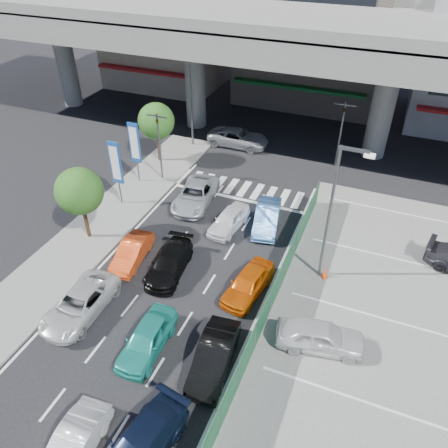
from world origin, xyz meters
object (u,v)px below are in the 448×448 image
at_px(street_lamp_right, 334,205).
at_px(street_lamp_left, 193,91).
at_px(taxi_teal_mid, 147,339).
at_px(hatch_black_mid_right, 214,357).
at_px(sedan_white_mid_left, 80,304).
at_px(parked_sedan_white, 320,336).
at_px(hatch_white_back_mid, 72,448).
at_px(tree_far, 156,121).
at_px(traffic_light_left, 158,131).
at_px(crossing_wagon_silver, 238,138).
at_px(sedan_black_mid, 170,263).
at_px(traffic_cone, 325,273).
at_px(sedan_white_front_mid, 229,220).
at_px(minivan_navy_back, 139,448).
at_px(wagon_silver_front_left, 195,195).
at_px(signboard_near, 116,165).
at_px(taxi_orange_right, 248,283).
at_px(tree_near, 79,191).
at_px(traffic_light_right, 343,119).
at_px(signboard_far, 135,145).
at_px(kei_truck_front_right, 267,217).
at_px(taxi_orange_left, 132,252).

xyz_separation_m(street_lamp_right, street_lamp_left, (-13.50, 12.00, 0.00)).
distance_m(taxi_teal_mid, hatch_black_mid_right, 3.26).
relative_size(sedan_white_mid_left, parked_sedan_white, 1.14).
xyz_separation_m(street_lamp_right, hatch_white_back_mid, (-6.57, -13.40, -4.14)).
relative_size(tree_far, sedan_white_mid_left, 1.02).
bearing_deg(traffic_light_left, taxi_teal_mid, -63.90).
bearing_deg(crossing_wagon_silver, sedan_black_mid, -173.07).
relative_size(street_lamp_left, traffic_cone, 11.93).
distance_m(hatch_white_back_mid, sedan_white_front_mid, 15.57).
xyz_separation_m(minivan_navy_back, wagon_silver_front_left, (-5.39, 16.41, 0.03)).
distance_m(signboard_near, sedan_black_mid, 8.37).
relative_size(tree_far, traffic_cone, 7.16).
height_order(sedan_black_mid, taxi_orange_right, taxi_orange_right).
height_order(tree_far, sedan_white_front_mid, tree_far).
height_order(hatch_white_back_mid, taxi_orange_right, taxi_orange_right).
relative_size(tree_near, traffic_cone, 7.16).
distance_m(traffic_light_left, sedan_white_mid_left, 13.98).
xyz_separation_m(street_lamp_left, sedan_white_mid_left, (2.75, -19.34, -4.11)).
bearing_deg(traffic_light_right, taxi_orange_right, -96.29).
height_order(tree_near, taxi_orange_right, tree_near).
bearing_deg(street_lamp_left, signboard_far, -100.31).
xyz_separation_m(wagon_silver_front_left, traffic_cone, (9.82, -4.09, -0.29)).
distance_m(taxi_orange_right, parked_sedan_white, 4.78).
relative_size(wagon_silver_front_left, kei_truck_front_right, 1.19).
distance_m(sedan_white_mid_left, crossing_wagon_silver, 20.80).
relative_size(minivan_navy_back, traffic_cone, 6.82).
relative_size(signboard_far, taxi_teal_mid, 1.17).
bearing_deg(street_lamp_left, sedan_white_front_mid, -54.46).
xyz_separation_m(taxi_orange_left, traffic_cone, (10.66, 2.75, -0.22)).
distance_m(street_lamp_left, wagon_silver_front_left, 9.80).
bearing_deg(taxi_teal_mid, minivan_navy_back, -65.12).
bearing_deg(tree_far, tree_near, -85.64).
height_order(street_lamp_left, tree_far, street_lamp_left).
relative_size(street_lamp_right, sedan_white_front_mid, 2.15).
bearing_deg(tree_far, parked_sedan_white, -40.23).
bearing_deg(signboard_near, hatch_black_mid_right, -41.20).
bearing_deg(sedan_white_front_mid, street_lamp_right, -11.16).
xyz_separation_m(kei_truck_front_right, traffic_cone, (4.46, -3.41, -0.29)).
bearing_deg(sedan_white_front_mid, hatch_black_mid_right, -64.68).
height_order(sedan_white_mid_left, taxi_teal_mid, taxi_teal_mid).
bearing_deg(sedan_black_mid, traffic_light_left, 113.78).
bearing_deg(taxi_orange_left, street_lamp_left, 94.23).
bearing_deg(signboard_far, minivan_navy_back, -58.92).
bearing_deg(kei_truck_front_right, signboard_far, 160.00).
bearing_deg(parked_sedan_white, taxi_orange_right, 53.27).
relative_size(tree_far, wagon_silver_front_left, 0.97).
height_order(sedan_black_mid, traffic_cone, sedan_black_mid).
bearing_deg(hatch_black_mid_right, taxi_orange_left, 140.09).
bearing_deg(hatch_white_back_mid, signboard_far, 109.38).
bearing_deg(taxi_teal_mid, traffic_light_left, 114.11).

